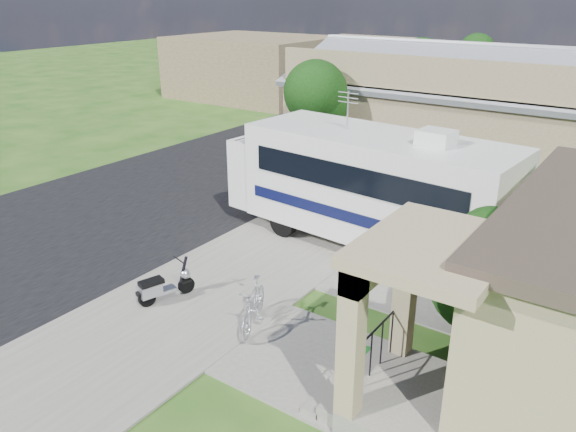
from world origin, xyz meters
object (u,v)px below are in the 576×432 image
Objects in this scene: shrub at (489,276)px; scooter at (162,286)px; pickup_truck at (326,129)px; motorhome at (367,183)px; bicycle at (253,307)px; garden_hose at (366,357)px; van at (385,103)px.

shrub reaches higher than scooter.
shrub is 0.54× the size of pickup_truck.
scooter is 15.25m from pickup_truck.
shrub is at bearing -29.93° from motorhome.
garden_hose is at bearing -15.47° from bicycle.
pickup_truck is at bearing 92.18° from bicycle.
motorhome is 11.13m from pickup_truck.
pickup_truck is at bearing 123.89° from scooter.
scooter is 0.22× the size of van.
pickup_truck is (-6.83, 14.24, 0.25)m from bicycle.
van is at bearing 85.20° from bicycle.
bicycle is (0.13, -5.41, -1.31)m from motorhome.
scooter is 21.94m from van.
garden_hose is (2.58, 0.36, -0.44)m from bicycle.
pickup_truck is 16.78m from garden_hose.
scooter is (-6.67, -2.75, -1.12)m from shrub.
motorhome is at bearing 145.24° from shrub.
motorhome is 2.83× the size of shrub.
shrub is 4.96m from bicycle.
garden_hose is (9.70, -20.70, -0.84)m from van.
van is (-11.34, 18.68, -0.62)m from shrub.
shrub is 0.47× the size of van.
shrub is 1.69× the size of bicycle.
shrub reaches higher than garden_hose.
van is (-4.67, 21.43, 0.50)m from scooter.
pickup_truck is at bearing 132.03° from motorhome.
pickup_truck is 0.88× the size of van.
garden_hose is (9.42, -13.87, -0.69)m from pickup_truck.
motorhome reaches higher than van.
garden_hose is at bearing 131.06° from pickup_truck.
garden_hose is (2.72, -5.05, -1.76)m from motorhome.
bicycle reaches higher than scooter.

